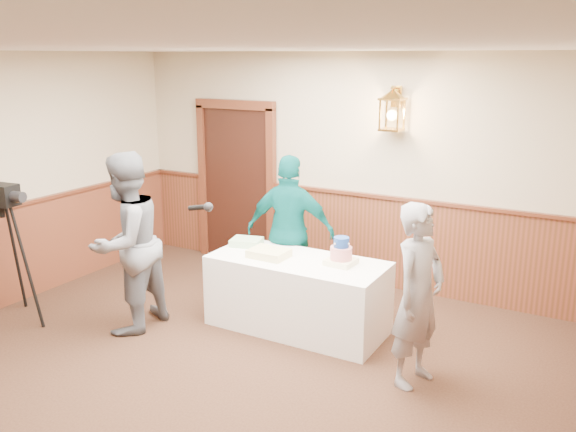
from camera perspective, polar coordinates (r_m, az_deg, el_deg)
name	(u,v)px	position (r m, az deg, el deg)	size (l,w,h in m)	color
ground	(164,413)	(5.18, -11.54, -17.59)	(7.00, 7.00, 0.00)	#321C13
room_shell	(186,214)	(4.92, -9.49, 0.17)	(6.02, 7.02, 2.81)	#C2B691
display_table	(298,294)	(6.31, 0.90, -7.30)	(1.80, 0.80, 0.75)	white
tiered_cake	(341,254)	(6.02, 4.99, -3.54)	(0.29, 0.29, 0.28)	#FFF7C5
sheet_cake_yellow	(269,253)	(6.24, -1.80, -3.50)	(0.39, 0.30, 0.08)	#FBFF98
sheet_cake_green	(247,242)	(6.63, -3.90, -2.44)	(0.32, 0.25, 0.07)	#95C38A
interviewer	(126,243)	(6.33, -14.89, -2.48)	(1.53, 0.92, 1.84)	slate
baker	(418,295)	(5.27, 12.08, -7.29)	(0.58, 0.38, 1.60)	gray
assistant_p	(290,232)	(6.75, 0.23, -1.48)	(1.00, 0.42, 1.71)	#075A59
tv_camera_rig	(8,261)	(7.00, -24.72, -3.88)	(0.59, 0.55, 1.49)	black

